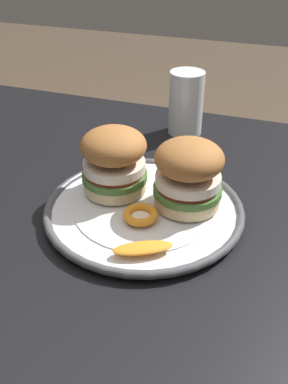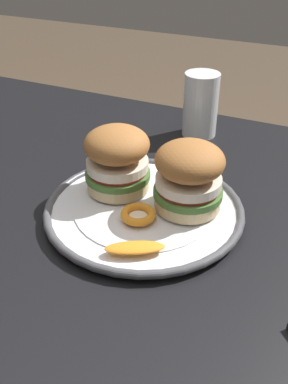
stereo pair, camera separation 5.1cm
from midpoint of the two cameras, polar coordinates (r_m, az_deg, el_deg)
dining_table at (r=0.69m, az=-0.85°, el=-10.84°), size 1.29×0.91×0.72m
dinner_plate at (r=0.65m, az=2.28°, el=-2.34°), size 0.29×0.29×0.02m
sandwich_half_left at (r=0.66m, az=-1.26°, el=4.33°), size 0.10×0.10×0.10m
sandwich_half_right at (r=0.62m, az=8.23°, el=2.09°), size 0.11×0.11×0.10m
orange_peel_curled at (r=0.61m, az=1.65°, el=-3.00°), size 0.07×0.07×0.01m
orange_peel_strip_long at (r=0.56m, az=1.47°, el=-7.31°), size 0.08×0.06×0.01m
drinking_glass at (r=0.88m, az=8.99°, el=10.54°), size 0.07×0.07×0.12m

